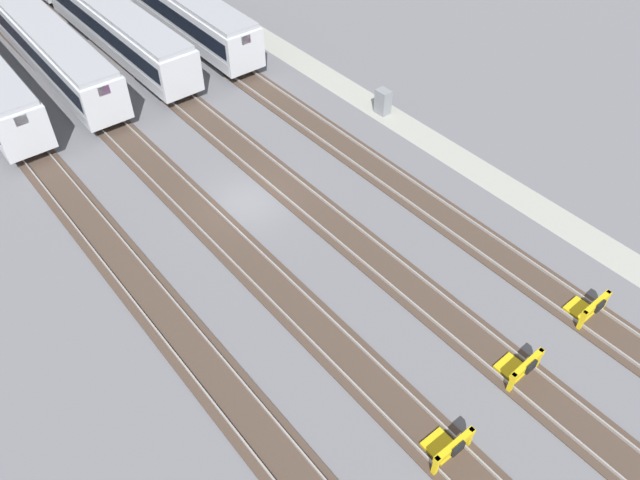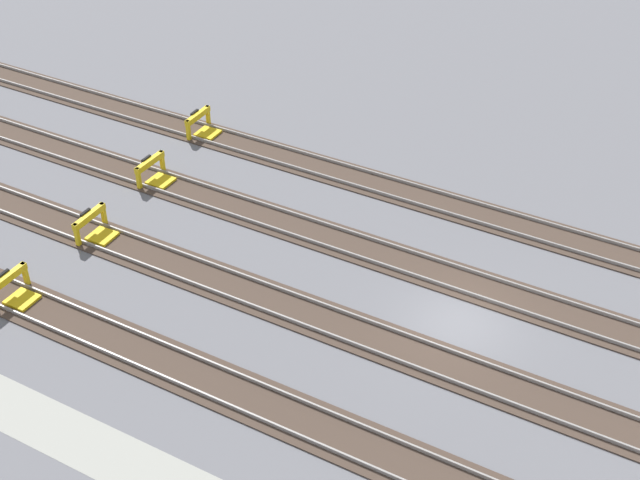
% 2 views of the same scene
% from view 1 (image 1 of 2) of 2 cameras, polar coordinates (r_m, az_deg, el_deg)
% --- Properties ---
extents(ground_plane, '(400.00, 400.00, 0.00)m').
position_cam_1_polar(ground_plane, '(33.97, -6.64, 3.48)').
color(ground_plane, slate).
extents(service_walkway, '(54.00, 2.00, 0.01)m').
position_cam_1_polar(service_walkway, '(40.02, 7.58, 10.47)').
color(service_walkway, '#9E9E93').
rests_on(service_walkway, ground).
extents(rail_track_nearest, '(90.00, 2.23, 0.21)m').
position_cam_1_polar(rail_track_nearest, '(37.41, 2.75, 8.22)').
color(rail_track_nearest, '#47382D').
rests_on(rail_track_nearest, ground).
extents(rail_track_near_inner, '(90.00, 2.24, 0.21)m').
position_cam_1_polar(rail_track_near_inner, '(34.96, -3.33, 5.22)').
color(rail_track_near_inner, '#47382D').
rests_on(rail_track_near_inner, ground).
extents(rail_track_middle, '(90.00, 2.24, 0.21)m').
position_cam_1_polar(rail_track_middle, '(33.07, -10.14, 1.75)').
color(rail_track_middle, '#47382D').
rests_on(rail_track_middle, ground).
extents(rail_track_far_inner, '(90.00, 2.23, 0.21)m').
position_cam_1_polar(rail_track_far_inner, '(31.83, -17.59, -2.09)').
color(rail_track_far_inner, '#47382D').
rests_on(rail_track_far_inner, ground).
extents(subway_car_front_row_rightmost, '(18.04, 3.07, 3.70)m').
position_cam_1_polar(subway_car_front_row_rightmost, '(50.49, -12.69, 19.97)').
color(subway_car_front_row_rightmost, silver).
rests_on(subway_car_front_row_rightmost, ground).
extents(subway_car_back_row_leftmost, '(18.01, 2.92, 3.70)m').
position_cam_1_polar(subway_car_back_row_leftmost, '(48.67, -17.98, 17.99)').
color(subway_car_back_row_leftmost, silver).
rests_on(subway_car_back_row_leftmost, ground).
extents(subway_car_back_row_centre, '(18.05, 3.20, 3.70)m').
position_cam_1_polar(subway_car_back_row_centre, '(47.35, -23.35, 15.78)').
color(subway_car_back_row_centre, silver).
rests_on(subway_car_back_row_centre, ground).
extents(bumper_stop_nearest_track, '(1.35, 2.00, 1.22)m').
position_cam_1_polar(bumper_stop_nearest_track, '(30.36, 23.33, -5.72)').
color(bumper_stop_nearest_track, gold).
rests_on(bumper_stop_nearest_track, ground).
extents(bumper_stop_near_inner_track, '(1.36, 2.01, 1.22)m').
position_cam_1_polar(bumper_stop_near_inner_track, '(27.29, 17.80, -11.03)').
color(bumper_stop_near_inner_track, gold).
rests_on(bumper_stop_near_inner_track, ground).
extents(bumper_stop_middle_track, '(1.35, 2.00, 1.22)m').
position_cam_1_polar(bumper_stop_middle_track, '(24.70, 11.59, -18.06)').
color(bumper_stop_middle_track, gold).
rests_on(bumper_stop_middle_track, ground).
extents(electrical_cabinet, '(0.90, 0.73, 1.60)m').
position_cam_1_polar(electrical_cabinet, '(40.54, 5.78, 12.47)').
color(electrical_cabinet, gray).
rests_on(electrical_cabinet, ground).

